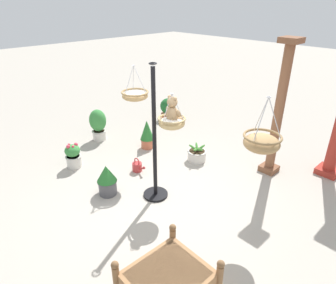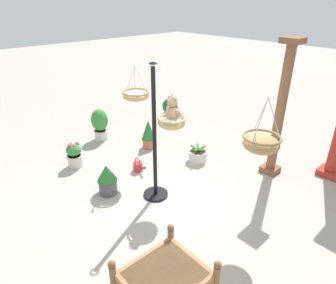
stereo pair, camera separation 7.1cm
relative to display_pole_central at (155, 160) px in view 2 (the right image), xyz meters
name	(u,v)px [view 2 (the right image)]	position (x,y,z in m)	size (l,w,h in m)	color
ground_plane	(166,199)	(0.22, 0.05, -0.73)	(40.00, 40.00, 0.00)	#A8A093
display_pole_central	(155,160)	(0.00, 0.00, 0.00)	(0.44, 0.44, 2.38)	black
hanging_basket_with_teddy	(172,122)	(0.15, 0.25, 0.68)	(0.46, 0.46, 0.59)	tan
teddy_bear	(173,111)	(0.15, 0.27, 0.87)	(0.30, 0.26, 0.44)	tan
hanging_basket_left_high	(136,95)	(-1.02, 0.42, 0.83)	(0.52, 0.52, 0.66)	tan
hanging_basket_right_low	(261,143)	(1.60, 0.55, 0.73)	(0.53, 0.53, 0.78)	#A37F51
greenhouse_pillar_far_back	(280,114)	(0.99, 2.25, 0.54)	(0.34, 0.34, 2.64)	brown
potted_plant_fern_front	(198,155)	(-0.33, 1.50, -0.59)	(0.43, 0.43, 0.38)	beige
potted_plant_flowering_red	(170,108)	(-2.57, 2.76, -0.42)	(0.45, 0.45, 0.62)	#BC6042
potted_plant_tall_leafy	(74,155)	(-1.94, -0.58, -0.47)	(0.33, 0.33, 0.55)	beige
potted_plant_bushy_green	(100,123)	(-2.73, 0.53, -0.31)	(0.41, 0.41, 0.79)	beige
potted_plant_small_succulent	(107,179)	(-0.64, -0.59, -0.43)	(0.36, 0.36, 0.59)	#4C4C51
potted_plant_conical_shrub	(148,134)	(-1.56, 1.12, -0.38)	(0.33, 0.33, 0.69)	#BC6042
watering_can	(138,166)	(-0.89, 0.28, -0.63)	(0.35, 0.20, 0.30)	#B23333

